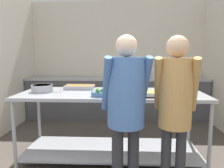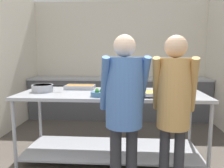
{
  "view_description": "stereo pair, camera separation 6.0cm",
  "coord_description": "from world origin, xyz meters",
  "px_view_note": "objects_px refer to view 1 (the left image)",
  "views": [
    {
      "loc": [
        0.12,
        -1.15,
        1.43
      ],
      "look_at": [
        -0.02,
        1.81,
        1.02
      ],
      "focal_mm": 35.0,
      "sensor_mm": 36.0,
      "label": 1
    },
    {
      "loc": [
        0.19,
        -1.15,
        1.43
      ],
      "look_at": [
        -0.02,
        1.81,
        1.02
      ],
      "focal_mm": 35.0,
      "sensor_mm": 36.0,
      "label": 2
    }
  ],
  "objects_px": {
    "water_bottle": "(155,72)",
    "serving_tray_vegetables": "(163,94)",
    "serving_tray_roast": "(80,87)",
    "broccoli_bowl": "(99,93)",
    "plate_stack": "(186,89)",
    "serving_tray_greens": "(126,92)",
    "guest_serving_right": "(175,99)",
    "sauce_pan": "(42,88)",
    "guest_serving_left": "(126,100)"
  },
  "relations": [
    {
      "from": "serving_tray_greens",
      "to": "serving_tray_vegetables",
      "type": "height_order",
      "value": "same"
    },
    {
      "from": "serving_tray_roast",
      "to": "broccoli_bowl",
      "type": "distance_m",
      "value": 0.66
    },
    {
      "from": "sauce_pan",
      "to": "water_bottle",
      "type": "relative_size",
      "value": 1.59
    },
    {
      "from": "serving_tray_roast",
      "to": "guest_serving_left",
      "type": "height_order",
      "value": "guest_serving_left"
    },
    {
      "from": "broccoli_bowl",
      "to": "sauce_pan",
      "type": "bearing_deg",
      "value": 161.03
    },
    {
      "from": "guest_serving_right",
      "to": "sauce_pan",
      "type": "bearing_deg",
      "value": 153.63
    },
    {
      "from": "serving_tray_roast",
      "to": "sauce_pan",
      "type": "bearing_deg",
      "value": -148.83
    },
    {
      "from": "serving_tray_greens",
      "to": "plate_stack",
      "type": "height_order",
      "value": "serving_tray_greens"
    },
    {
      "from": "sauce_pan",
      "to": "plate_stack",
      "type": "bearing_deg",
      "value": 5.54
    },
    {
      "from": "sauce_pan",
      "to": "serving_tray_vegetables",
      "type": "height_order",
      "value": "sauce_pan"
    },
    {
      "from": "sauce_pan",
      "to": "water_bottle",
      "type": "xyz_separation_m",
      "value": [
        1.79,
        1.95,
        0.06
      ]
    },
    {
      "from": "serving_tray_vegetables",
      "to": "water_bottle",
      "type": "distance_m",
      "value": 2.19
    },
    {
      "from": "broccoli_bowl",
      "to": "serving_tray_vegetables",
      "type": "distance_m",
      "value": 0.77
    },
    {
      "from": "broccoli_bowl",
      "to": "guest_serving_right",
      "type": "xyz_separation_m",
      "value": [
        0.79,
        -0.51,
        0.04
      ]
    },
    {
      "from": "sauce_pan",
      "to": "serving_tray_greens",
      "type": "height_order",
      "value": "sauce_pan"
    },
    {
      "from": "serving_tray_greens",
      "to": "guest_serving_left",
      "type": "xyz_separation_m",
      "value": [
        -0.01,
        -0.67,
        0.04
      ]
    },
    {
      "from": "sauce_pan",
      "to": "serving_tray_roast",
      "type": "height_order",
      "value": "sauce_pan"
    },
    {
      "from": "plate_stack",
      "to": "serving_tray_vegetables",
      "type": "bearing_deg",
      "value": -133.26
    },
    {
      "from": "plate_stack",
      "to": "water_bottle",
      "type": "height_order",
      "value": "water_bottle"
    },
    {
      "from": "sauce_pan",
      "to": "plate_stack",
      "type": "xyz_separation_m",
      "value": [
        1.97,
        0.19,
        -0.03
      ]
    },
    {
      "from": "broccoli_bowl",
      "to": "guest_serving_left",
      "type": "relative_size",
      "value": 0.12
    },
    {
      "from": "plate_stack",
      "to": "guest_serving_left",
      "type": "height_order",
      "value": "guest_serving_left"
    },
    {
      "from": "water_bottle",
      "to": "serving_tray_vegetables",
      "type": "bearing_deg",
      "value": -95.63
    },
    {
      "from": "water_bottle",
      "to": "serving_tray_greens",
      "type": "bearing_deg",
      "value": -107.82
    },
    {
      "from": "serving_tray_greens",
      "to": "water_bottle",
      "type": "bearing_deg",
      "value": 72.18
    },
    {
      "from": "serving_tray_greens",
      "to": "broccoli_bowl",
      "type": "bearing_deg",
      "value": -153.92
    },
    {
      "from": "serving_tray_roast",
      "to": "broccoli_bowl",
      "type": "xyz_separation_m",
      "value": [
        0.35,
        -0.56,
        0.01
      ]
    },
    {
      "from": "serving_tray_roast",
      "to": "water_bottle",
      "type": "bearing_deg",
      "value": 51.4
    },
    {
      "from": "broccoli_bowl",
      "to": "serving_tray_greens",
      "type": "relative_size",
      "value": 0.54
    },
    {
      "from": "water_bottle",
      "to": "sauce_pan",
      "type": "bearing_deg",
      "value": -132.61
    },
    {
      "from": "sauce_pan",
      "to": "guest_serving_left",
      "type": "bearing_deg",
      "value": -35.25
    },
    {
      "from": "sauce_pan",
      "to": "guest_serving_right",
      "type": "height_order",
      "value": "guest_serving_right"
    },
    {
      "from": "serving_tray_roast",
      "to": "plate_stack",
      "type": "height_order",
      "value": "serving_tray_roast"
    },
    {
      "from": "sauce_pan",
      "to": "plate_stack",
      "type": "distance_m",
      "value": 1.98
    },
    {
      "from": "plate_stack",
      "to": "water_bottle",
      "type": "relative_size",
      "value": 0.95
    },
    {
      "from": "serving_tray_roast",
      "to": "guest_serving_left",
      "type": "relative_size",
      "value": 0.26
    },
    {
      "from": "serving_tray_vegetables",
      "to": "guest_serving_right",
      "type": "height_order",
      "value": "guest_serving_right"
    },
    {
      "from": "serving_tray_greens",
      "to": "guest_serving_right",
      "type": "xyz_separation_m",
      "value": [
        0.47,
        -0.67,
        0.05
      ]
    },
    {
      "from": "guest_serving_right",
      "to": "water_bottle",
      "type": "bearing_deg",
      "value": 85.85
    },
    {
      "from": "sauce_pan",
      "to": "broccoli_bowl",
      "type": "relative_size",
      "value": 2.13
    },
    {
      "from": "serving_tray_vegetables",
      "to": "plate_stack",
      "type": "distance_m",
      "value": 0.57
    },
    {
      "from": "plate_stack",
      "to": "guest_serving_left",
      "type": "xyz_separation_m",
      "value": [
        -0.85,
        -0.98,
        0.04
      ]
    },
    {
      "from": "sauce_pan",
      "to": "serving_tray_greens",
      "type": "bearing_deg",
      "value": -6.09
    },
    {
      "from": "broccoli_bowl",
      "to": "plate_stack",
      "type": "distance_m",
      "value": 1.25
    },
    {
      "from": "serving_tray_roast",
      "to": "water_bottle",
      "type": "distance_m",
      "value": 2.14
    },
    {
      "from": "broccoli_bowl",
      "to": "serving_tray_roast",
      "type": "bearing_deg",
      "value": 122.09
    },
    {
      "from": "broccoli_bowl",
      "to": "serving_tray_greens",
      "type": "xyz_separation_m",
      "value": [
        0.32,
        0.16,
        -0.01
      ]
    },
    {
      "from": "broccoli_bowl",
      "to": "plate_stack",
      "type": "xyz_separation_m",
      "value": [
        1.16,
        0.47,
        -0.01
      ]
    },
    {
      "from": "sauce_pan",
      "to": "guest_serving_right",
      "type": "relative_size",
      "value": 0.27
    },
    {
      "from": "serving_tray_roast",
      "to": "serving_tray_greens",
      "type": "distance_m",
      "value": 0.78
    }
  ]
}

